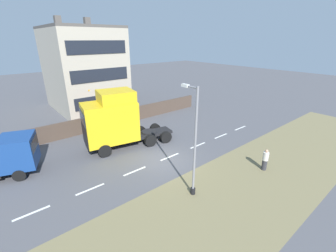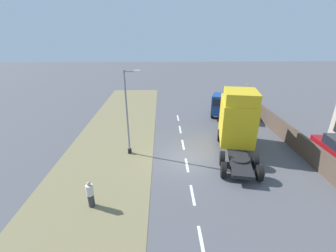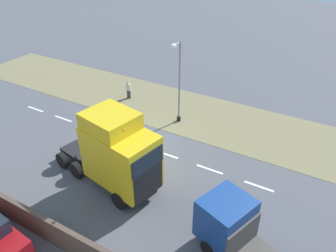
% 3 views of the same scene
% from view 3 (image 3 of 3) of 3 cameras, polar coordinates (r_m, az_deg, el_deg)
% --- Properties ---
extents(ground_plane, '(120.00, 120.00, 0.00)m').
position_cam_3_polar(ground_plane, '(23.44, -5.60, -3.10)').
color(ground_plane, '#515156').
rests_on(ground_plane, ground).
extents(grass_verge, '(7.00, 44.00, 0.01)m').
position_cam_3_polar(grass_verge, '(27.76, 1.47, 3.04)').
color(grass_verge, olive).
rests_on(grass_verge, ground).
extents(lane_markings, '(0.16, 21.00, 0.00)m').
position_cam_3_polar(lane_markings, '(23.79, -6.98, -2.61)').
color(lane_markings, white).
rests_on(lane_markings, ground).
extents(boundary_wall, '(0.25, 24.00, 1.56)m').
position_cam_3_polar(boundary_wall, '(18.22, -22.62, -14.97)').
color(boundary_wall, '#4C3D33').
rests_on(boundary_wall, ground).
extents(lorry_cab, '(3.82, 7.74, 5.03)m').
position_cam_3_polar(lorry_cab, '(18.47, -8.78, -4.76)').
color(lorry_cab, black).
rests_on(lorry_cab, ground).
extents(flatbed_truck, '(4.08, 6.23, 2.69)m').
position_cam_3_polar(flatbed_truck, '(16.07, 11.24, -16.92)').
color(flatbed_truck, navy).
rests_on(flatbed_truck, ground).
extents(lamp_post, '(1.27, 0.29, 6.48)m').
position_cam_3_polar(lamp_post, '(24.54, 1.88, 6.89)').
color(lamp_post, black).
rests_on(lamp_post, ground).
extents(pedestrian, '(0.39, 0.39, 1.59)m').
position_cam_3_polar(pedestrian, '(29.42, -6.89, 6.22)').
color(pedestrian, '#333338').
rests_on(pedestrian, ground).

